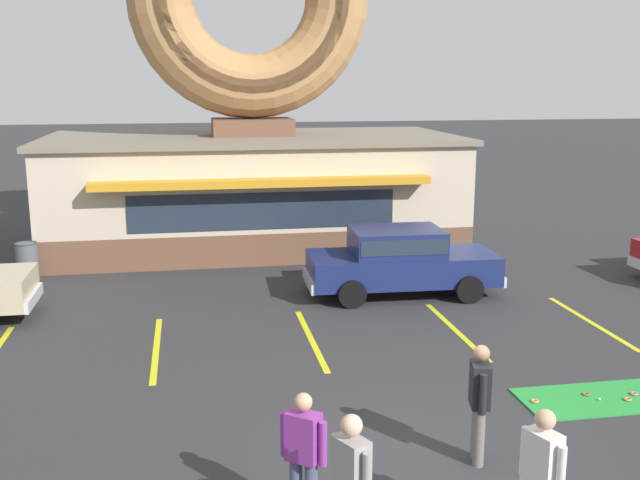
{
  "coord_description": "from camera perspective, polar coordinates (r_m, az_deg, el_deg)",
  "views": [
    {
      "loc": [
        -2.99,
        -8.85,
        5.04
      ],
      "look_at": [
        -0.53,
        5.0,
        2.0
      ],
      "focal_mm": 42.0,
      "sensor_mm": 36.0,
      "label": 1
    }
  ],
  "objects": [
    {
      "name": "donut_shop_building",
      "position": [
        22.92,
        -5.18,
        8.89
      ],
      "size": [
        12.3,
        6.75,
        10.96
      ],
      "color": "brown",
      "rests_on": "ground"
    },
    {
      "name": "car_navy",
      "position": [
        17.77,
        6.12,
        -1.44
      ],
      "size": [
        4.62,
        2.1,
        1.6
      ],
      "color": "navy",
      "rests_on": "ground"
    },
    {
      "name": "mini_donut_mid_right",
      "position": [
        13.37,
        22.81,
        -10.74
      ],
      "size": [
        0.13,
        0.13,
        0.04
      ],
      "primitive_type": "torus",
      "color": "#D8667F",
      "rests_on": "putting_mat"
    },
    {
      "name": "putting_mat",
      "position": [
        13.27,
        22.14,
        -11.01
      ],
      "size": [
        3.42,
        1.22,
        0.03
      ],
      "primitive_type": "cube",
      "color": "green",
      "rests_on": "ground"
    },
    {
      "name": "trash_bin",
      "position": [
        20.45,
        -21.41,
        -1.49
      ],
      "size": [
        0.57,
        0.57,
        0.97
      ],
      "color": "#51565B",
      "rests_on": "ground"
    },
    {
      "name": "pedestrian_leather_jacket_man",
      "position": [
        10.3,
        12.05,
        -11.71
      ],
      "size": [
        0.32,
        0.58,
        1.65
      ],
      "color": "slate",
      "rests_on": "ground"
    },
    {
      "name": "pedestrian_clipboard_woman",
      "position": [
        8.61,
        16.51,
        -16.82
      ],
      "size": [
        0.36,
        0.56,
        1.69
      ],
      "color": "#232328",
      "rests_on": "ground"
    },
    {
      "name": "golf_ball",
      "position": [
        12.95,
        20.51,
        -11.29
      ],
      "size": [
        0.04,
        0.04,
        0.04
      ],
      "primitive_type": "sphere",
      "color": "white",
      "rests_on": "putting_mat"
    },
    {
      "name": "parking_stripe_mid_right",
      "position": [
        16.91,
        19.92,
        -5.89
      ],
      "size": [
        0.12,
        3.6,
        0.01
      ],
      "primitive_type": "cube",
      "color": "yellow",
      "rests_on": "ground"
    },
    {
      "name": "pedestrian_hooded_kid",
      "position": [
        8.85,
        -1.27,
        -15.85
      ],
      "size": [
        0.49,
        0.42,
        1.6
      ],
      "color": "#474C66",
      "rests_on": "ground"
    },
    {
      "name": "parking_stripe_left",
      "position": [
        14.76,
        -12.37,
        -8.06
      ],
      "size": [
        0.12,
        3.6,
        0.01
      ],
      "primitive_type": "cube",
      "color": "yellow",
      "rests_on": "ground"
    },
    {
      "name": "parking_stripe_centre",
      "position": [
        15.66,
        10.29,
        -6.78
      ],
      "size": [
        0.12,
        3.6,
        0.01
      ],
      "primitive_type": "cube",
      "color": "yellow",
      "rests_on": "ground"
    },
    {
      "name": "parking_stripe_mid_left",
      "position": [
        14.92,
        -0.68,
        -7.54
      ],
      "size": [
        0.12,
        3.6,
        0.01
      ],
      "primitive_type": "cube",
      "color": "yellow",
      "rests_on": "ground"
    },
    {
      "name": "ground_plane",
      "position": [
        10.62,
        7.87,
        -16.27
      ],
      "size": [
        160.0,
        160.0,
        0.0
      ],
      "primitive_type": "plane",
      "color": "#2D2D30"
    },
    {
      "name": "mini_donut_near_left",
      "position": [
        12.57,
        16.05,
        -11.71
      ],
      "size": [
        0.13,
        0.13,
        0.04
      ],
      "primitive_type": "torus",
      "color": "#D17F47",
      "rests_on": "putting_mat"
    },
    {
      "name": "mini_donut_mid_centre",
      "position": [
        13.08,
        19.62,
        -11.0
      ],
      "size": [
        0.13,
        0.13,
        0.04
      ],
      "primitive_type": "torus",
      "color": "brown",
      "rests_on": "putting_mat"
    },
    {
      "name": "mini_donut_near_right",
      "position": [
        13.11,
        22.4,
        -11.16
      ],
      "size": [
        0.13,
        0.13,
        0.04
      ],
      "primitive_type": "torus",
      "color": "#D17F47",
      "rests_on": "putting_mat"
    }
  ]
}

